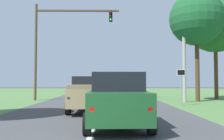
% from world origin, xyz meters
% --- Properties ---
extents(ground_plane, '(120.00, 120.00, 0.00)m').
position_xyz_m(ground_plane, '(0.00, 9.92, 0.00)').
color(ground_plane, '#424244').
extents(red_suv_near, '(2.35, 4.53, 2.03)m').
position_xyz_m(red_suv_near, '(0.90, 4.37, 1.05)').
color(red_suv_near, '#194C23').
rests_on(red_suv_near, ground_plane).
extents(pickup_truck_lead, '(2.19, 5.33, 1.98)m').
position_xyz_m(pickup_truck_lead, '(-0.54, 9.21, 1.01)').
color(pickup_truck_lead, tan).
rests_on(pickup_truck_lead, ground_plane).
extents(traffic_light, '(7.71, 0.40, 8.78)m').
position_xyz_m(traffic_light, '(-4.23, 17.55, 5.74)').
color(traffic_light, brown).
rests_on(traffic_light, ground_plane).
extents(keep_moving_sign, '(0.60, 0.09, 2.68)m').
position_xyz_m(keep_moving_sign, '(5.69, 12.45, 1.71)').
color(keep_moving_sign, gray).
rests_on(keep_moving_sign, ground_plane).
extents(oak_tree_right, '(4.63, 4.63, 9.40)m').
position_xyz_m(oak_tree_right, '(8.10, 15.94, 7.05)').
color(oak_tree_right, '#4C351E').
rests_on(oak_tree_right, ground_plane).
extents(utility_pole_right, '(0.28, 0.28, 8.50)m').
position_xyz_m(utility_pole_right, '(6.81, 15.34, 4.25)').
color(utility_pole_right, '#9E998E').
rests_on(utility_pole_right, ground_plane).
extents(extra_tree_1, '(5.50, 5.50, 10.00)m').
position_xyz_m(extra_tree_1, '(10.85, 18.61, 7.23)').
color(extra_tree_1, '#4C351E').
rests_on(extra_tree_1, ground_plane).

